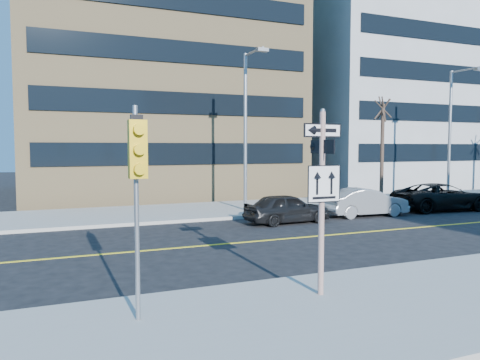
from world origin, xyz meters
name	(u,v)px	position (x,y,z in m)	size (l,w,h in m)	color
ground	(270,273)	(0.00, 0.00, 0.00)	(120.00, 120.00, 0.00)	black
far_sidewalk	(435,198)	(18.00, 12.00, 0.07)	(66.00, 6.00, 0.15)	#AEAAA3
road_centerline	(471,223)	(12.00, 4.00, 0.01)	(40.00, 0.14, 0.01)	yellow
sign_pole	(322,191)	(0.00, -2.51, 2.44)	(0.92, 0.92, 4.06)	beige
traffic_signal	(137,167)	(-4.00, -2.66, 3.03)	(0.32, 0.45, 4.00)	gray
parked_car_a	(287,208)	(4.38, 7.18, 0.67)	(3.92, 1.58, 1.33)	black
parked_car_b	(365,202)	(8.96, 7.56, 0.69)	(4.19, 1.46, 1.38)	gray
parked_car_c	(441,197)	(14.12, 7.76, 0.73)	(5.24, 2.42, 1.46)	black
streetlight_a	(247,120)	(4.00, 10.76, 4.76)	(0.55, 2.25, 8.00)	gray
streetlight_b	(453,125)	(18.00, 10.76, 4.76)	(0.55, 2.25, 8.00)	gray
street_tree_west	(383,111)	(13.00, 11.30, 5.52)	(1.80, 1.80, 6.35)	#392921
building_brick	(149,74)	(2.00, 25.00, 9.00)	(18.00, 18.00, 18.00)	tan
building_grey_mid	(388,103)	(24.00, 24.00, 7.50)	(20.00, 16.00, 15.00)	#9C9FA1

